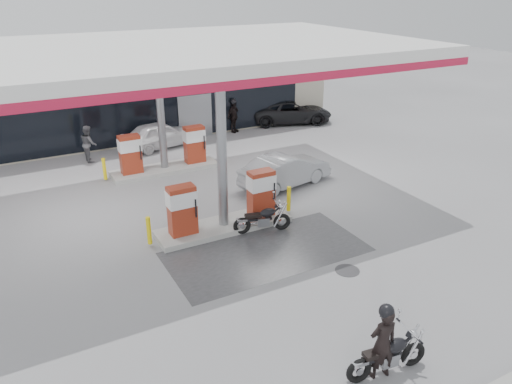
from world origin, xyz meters
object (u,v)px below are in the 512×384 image
at_px(pump_island_near, 223,209).
at_px(biker_main, 383,343).
at_px(main_motorcycle, 388,356).
at_px(parked_car_right, 291,111).
at_px(sedan_white, 160,135).
at_px(biker_walking, 234,116).
at_px(attendant, 89,143).
at_px(pump_island_far, 164,155).
at_px(parked_motorcycle, 263,220).
at_px(hatchback_silver, 285,170).

bearing_deg(pump_island_near, biker_main, -89.41).
xyz_separation_m(main_motorcycle, parked_car_right, (8.53, 17.56, 0.20)).
distance_m(pump_island_near, sedan_white, 9.24).
bearing_deg(pump_island_near, main_motorcycle, -87.96).
xyz_separation_m(pump_island_near, biker_walking, (5.12, 9.80, 0.14)).
bearing_deg(attendant, pump_island_far, -138.72).
distance_m(biker_main, attendant, 16.54).
bearing_deg(parked_motorcycle, biker_main, -82.61).
bearing_deg(sedan_white, hatchback_silver, -169.51).
bearing_deg(attendant, sedan_white, -84.12).
height_order(main_motorcycle, sedan_white, sedan_white).
xyz_separation_m(pump_island_far, attendant, (-2.53, 2.80, 0.11)).
height_order(biker_main, biker_walking, biker_walking).
height_order(pump_island_far, main_motorcycle, pump_island_far).
relative_size(pump_island_far, main_motorcycle, 2.68).
height_order(pump_island_far, hatchback_silver, pump_island_far).
distance_m(main_motorcycle, parked_car_right, 19.52).
distance_m(main_motorcycle, attendant, 16.60).
xyz_separation_m(parked_motorcycle, attendant, (-3.56, 9.61, 0.38)).
distance_m(pump_island_near, biker_main, 7.54).
bearing_deg(parked_motorcycle, pump_island_far, 114.07).
relative_size(pump_island_near, biker_main, 3.08).
xyz_separation_m(pump_island_near, parked_car_right, (8.80, 10.00, -0.07)).
bearing_deg(biker_main, attendant, -72.05).
bearing_deg(pump_island_near, pump_island_far, 90.00).
relative_size(biker_main, parked_car_right, 0.37).
height_order(parked_motorcycle, hatchback_silver, hatchback_silver).
bearing_deg(biker_walking, biker_main, -134.58).
bearing_deg(sedan_white, attendant, 85.23).
distance_m(pump_island_far, biker_main, 13.54).
height_order(pump_island_near, biker_main, pump_island_near).
xyz_separation_m(pump_island_far, biker_walking, (5.12, 3.80, 0.14)).
bearing_deg(biker_walking, pump_island_far, -171.78).
distance_m(biker_main, hatchback_silver, 10.39).
height_order(hatchback_silver, parked_car_right, hatchback_silver).
relative_size(pump_island_far, biker_main, 3.08).
bearing_deg(pump_island_near, biker_walking, 62.41).
relative_size(pump_island_far, parked_car_right, 1.12).
bearing_deg(pump_island_far, biker_main, -89.67).
height_order(main_motorcycle, parked_motorcycle, main_motorcycle).
distance_m(main_motorcycle, biker_main, 0.44).
height_order(biker_main, parked_motorcycle, biker_main).
height_order(pump_island_near, attendant, pump_island_near).
xyz_separation_m(main_motorcycle, biker_main, (-0.19, 0.02, 0.40)).
distance_m(parked_motorcycle, attendant, 10.25).
relative_size(sedan_white, biker_walking, 2.18).
bearing_deg(biker_main, pump_island_far, -80.79).
bearing_deg(biker_walking, sedan_white, 159.68).
distance_m(pump_island_near, attendant, 9.16).
distance_m(main_motorcycle, biker_walking, 18.03).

